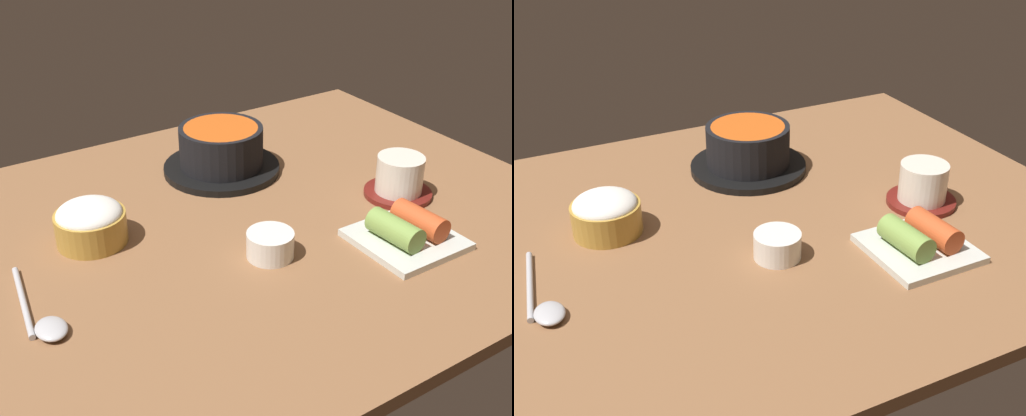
{
  "view_description": "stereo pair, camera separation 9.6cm",
  "coord_description": "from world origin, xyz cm",
  "views": [
    {
      "loc": [
        -43.79,
        -72.0,
        51.63
      ],
      "look_at": [
        2.0,
        -2.0,
        5.0
      ],
      "focal_mm": 47.14,
      "sensor_mm": 36.0,
      "label": 1
    },
    {
      "loc": [
        -35.5,
        -76.77,
        51.63
      ],
      "look_at": [
        2.0,
        -2.0,
        5.0
      ],
      "focal_mm": 47.14,
      "sensor_mm": 36.0,
      "label": 2
    }
  ],
  "objects": [
    {
      "name": "tea_cup_with_saucer",
      "position": [
        25.82,
        -6.21,
        5.08
      ],
      "size": [
        10.58,
        10.58,
        6.6
      ],
      "color": "maroon",
      "rests_on": "dining_table"
    },
    {
      "name": "banchan_cup_center",
      "position": [
        -0.72,
        -9.63,
        3.93
      ],
      "size": [
        6.42,
        6.42,
        3.6
      ],
      "color": "white",
      "rests_on": "dining_table"
    },
    {
      "name": "kimchi_plate",
      "position": [
        16.96,
        -17.1,
        3.72
      ],
      "size": [
        13.3,
        13.3,
        4.56
      ],
      "color": "silver",
      "rests_on": "dining_table"
    },
    {
      "name": "stone_pot",
      "position": [
        7.15,
        16.42,
        5.73
      ],
      "size": [
        19.44,
        19.44,
        7.89
      ],
      "color": "black",
      "rests_on": "dining_table"
    },
    {
      "name": "spoon",
      "position": [
        -30.87,
        -7.13,
        2.62
      ],
      "size": [
        4.39,
        17.04,
        1.35
      ],
      "color": "#B7B7BC",
      "rests_on": "dining_table"
    },
    {
      "name": "rice_bowl",
      "position": [
        -19.32,
        6.95,
        5.09
      ],
      "size": [
        9.84,
        9.84,
        6.15
      ],
      "color": "#B78C38",
      "rests_on": "dining_table"
    },
    {
      "name": "dining_table",
      "position": [
        0.0,
        0.0,
        1.0
      ],
      "size": [
        100.0,
        76.0,
        2.0
      ],
      "primitive_type": "cube",
      "color": "brown",
      "rests_on": "ground"
    }
  ]
}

